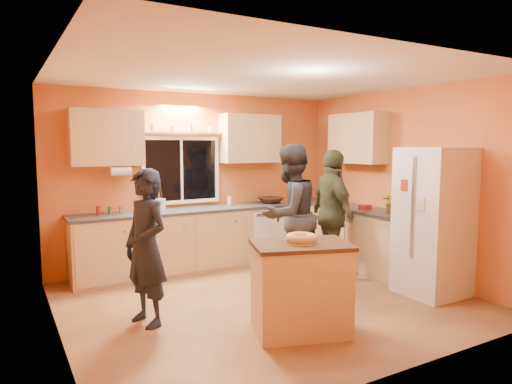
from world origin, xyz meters
TOP-DOWN VIEW (x-y plane):
  - ground at (0.00, 0.00)m, footprint 4.50×4.50m
  - room_shell at (0.12, 0.41)m, footprint 4.54×4.04m
  - back_counter at (0.01, 1.70)m, footprint 4.23×0.62m
  - right_counter at (1.95, 0.50)m, footprint 0.62×1.84m
  - refrigerator at (1.89, -0.80)m, footprint 0.72×0.70m
  - island at (-0.18, -0.95)m, footprint 1.07×0.89m
  - bundt_pastry at (-0.18, -0.95)m, footprint 0.31×0.31m
  - person_left at (-1.42, 0.00)m, footprint 0.54×0.67m
  - person_center at (0.58, 0.39)m, footprint 1.03×0.89m
  - person_right at (1.31, 0.41)m, footprint 0.63×1.10m
  - mixing_bowl at (1.10, 1.69)m, footprint 0.45×0.45m
  - utensil_crock at (-0.71, 1.74)m, footprint 0.14×0.14m
  - potted_plant at (1.96, -0.07)m, footprint 0.34×0.31m
  - red_box at (1.89, 0.39)m, footprint 0.18×0.15m

SIDE VIEW (x-z plane):
  - ground at x=0.00m, z-range 0.00..0.00m
  - back_counter at x=0.01m, z-range 0.00..0.90m
  - right_counter at x=1.95m, z-range 0.00..0.90m
  - island at x=-0.18m, z-range 0.01..0.90m
  - person_left at x=-1.42m, z-range 0.00..1.60m
  - person_right at x=1.31m, z-range 0.00..1.77m
  - refrigerator at x=1.89m, z-range 0.00..1.80m
  - person_center at x=0.58m, z-range 0.00..1.84m
  - red_box at x=1.89m, z-range 0.90..0.97m
  - bundt_pastry at x=-0.18m, z-range 0.89..0.98m
  - mixing_bowl at x=1.10m, z-range 0.90..0.99m
  - utensil_crock at x=-0.71m, z-range 0.90..1.07m
  - potted_plant at x=1.96m, z-range 0.90..1.21m
  - room_shell at x=0.12m, z-range 0.31..2.92m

